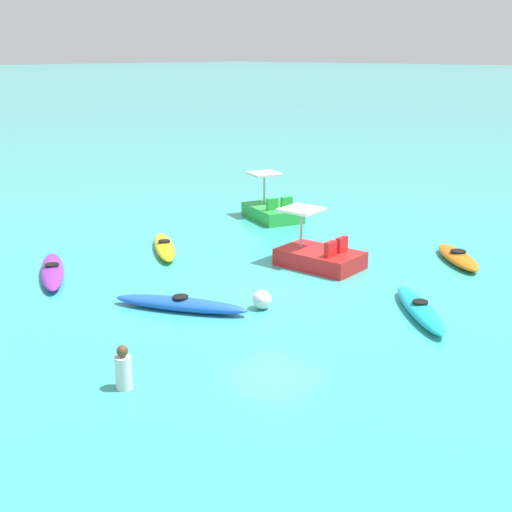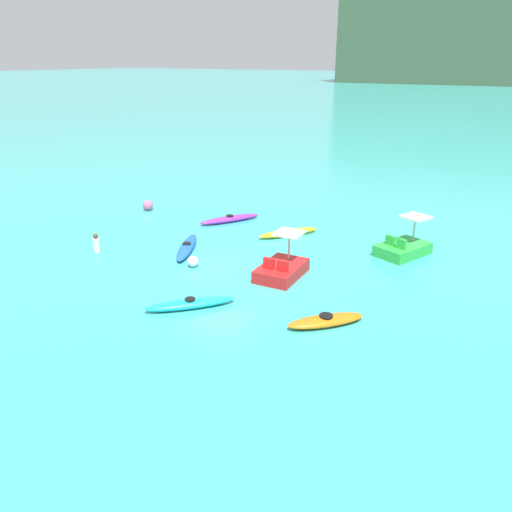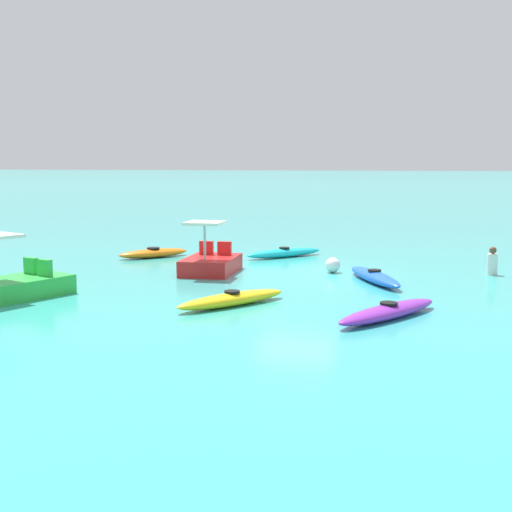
{
  "view_description": "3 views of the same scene",
  "coord_description": "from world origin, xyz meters",
  "px_view_note": "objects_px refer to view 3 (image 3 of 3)",
  "views": [
    {
      "loc": [
        -12.6,
        -11.18,
        6.14
      ],
      "look_at": [
        1.35,
        1.94,
        0.32
      ],
      "focal_mm": 47.37,
      "sensor_mm": 36.0,
      "label": 1
    },
    {
      "loc": [
        11.7,
        -16.24,
        8.33
      ],
      "look_at": [
        1.58,
        0.25,
        0.77
      ],
      "focal_mm": 35.87,
      "sensor_mm": 36.0,
      "label": 2
    },
    {
      "loc": [
        -4.44,
        20.6,
        3.43
      ],
      "look_at": [
        0.81,
        1.75,
        0.76
      ],
      "focal_mm": 47.83,
      "sensor_mm": 36.0,
      "label": 3
    }
  ],
  "objects_px": {
    "kayak_cyan": "(284,253)",
    "kayak_yellow": "(232,299)",
    "kayak_blue": "(374,277)",
    "pedal_boat_red": "(211,262)",
    "kayak_purple": "(389,311)",
    "pedal_boat_green": "(20,284)",
    "kayak_orange": "(153,253)",
    "buoy_white": "(333,265)",
    "person_near_shore": "(492,262)"
  },
  "relations": [
    {
      "from": "pedal_boat_red",
      "to": "buoy_white",
      "type": "bearing_deg",
      "value": -163.54
    },
    {
      "from": "pedal_boat_red",
      "to": "kayak_cyan",
      "type": "bearing_deg",
      "value": -108.46
    },
    {
      "from": "kayak_orange",
      "to": "buoy_white",
      "type": "height_order",
      "value": "buoy_white"
    },
    {
      "from": "person_near_shore",
      "to": "pedal_boat_red",
      "type": "bearing_deg",
      "value": 13.16
    },
    {
      "from": "kayak_orange",
      "to": "pedal_boat_red",
      "type": "distance_m",
      "value": 4.27
    },
    {
      "from": "kayak_yellow",
      "to": "person_near_shore",
      "type": "xyz_separation_m",
      "value": [
        -6.37,
        -6.56,
        0.22
      ]
    },
    {
      "from": "kayak_blue",
      "to": "kayak_cyan",
      "type": "relative_size",
      "value": 1.21
    },
    {
      "from": "kayak_orange",
      "to": "person_near_shore",
      "type": "height_order",
      "value": "person_near_shore"
    },
    {
      "from": "kayak_blue",
      "to": "kayak_cyan",
      "type": "xyz_separation_m",
      "value": [
        3.74,
        -4.48,
        0.0
      ]
    },
    {
      "from": "kayak_blue",
      "to": "kayak_purple",
      "type": "bearing_deg",
      "value": 99.58
    },
    {
      "from": "kayak_cyan",
      "to": "buoy_white",
      "type": "distance_m",
      "value": 3.84
    },
    {
      "from": "kayak_purple",
      "to": "buoy_white",
      "type": "xyz_separation_m",
      "value": [
        2.24,
        -6.05,
        0.08
      ]
    },
    {
      "from": "kayak_purple",
      "to": "kayak_cyan",
      "type": "bearing_deg",
      "value": -63.62
    },
    {
      "from": "kayak_purple",
      "to": "pedal_boat_red",
      "type": "bearing_deg",
      "value": -39.93
    },
    {
      "from": "kayak_purple",
      "to": "pedal_boat_red",
      "type": "relative_size",
      "value": 1.3
    },
    {
      "from": "kayak_blue",
      "to": "person_near_shore",
      "type": "height_order",
      "value": "person_near_shore"
    },
    {
      "from": "kayak_orange",
      "to": "pedal_boat_green",
      "type": "xyz_separation_m",
      "value": [
        0.26,
        7.79,
        0.17
      ]
    },
    {
      "from": "pedal_boat_green",
      "to": "buoy_white",
      "type": "bearing_deg",
      "value": -139.66
    },
    {
      "from": "kayak_yellow",
      "to": "pedal_boat_green",
      "type": "xyz_separation_m",
      "value": [
        5.62,
        0.42,
        0.17
      ]
    },
    {
      "from": "buoy_white",
      "to": "kayak_purple",
      "type": "bearing_deg",
      "value": 110.3
    },
    {
      "from": "pedal_boat_red",
      "to": "person_near_shore",
      "type": "relative_size",
      "value": 2.88
    },
    {
      "from": "pedal_boat_red",
      "to": "pedal_boat_green",
      "type": "relative_size",
      "value": 0.91
    },
    {
      "from": "kayak_cyan",
      "to": "kayak_purple",
      "type": "xyz_separation_m",
      "value": [
        -4.53,
        9.13,
        -0.0
      ]
    },
    {
      "from": "kayak_yellow",
      "to": "buoy_white",
      "type": "xyz_separation_m",
      "value": [
        -1.54,
        -5.66,
        0.08
      ]
    },
    {
      "from": "kayak_yellow",
      "to": "pedal_boat_green",
      "type": "relative_size",
      "value": 1.07
    },
    {
      "from": "kayak_purple",
      "to": "kayak_yellow",
      "type": "bearing_deg",
      "value": -5.81
    },
    {
      "from": "kayak_purple",
      "to": "pedal_boat_green",
      "type": "height_order",
      "value": "pedal_boat_green"
    },
    {
      "from": "kayak_cyan",
      "to": "pedal_boat_green",
      "type": "height_order",
      "value": "pedal_boat_green"
    },
    {
      "from": "kayak_blue",
      "to": "buoy_white",
      "type": "relative_size",
      "value": 6.98
    },
    {
      "from": "pedal_boat_red",
      "to": "buoy_white",
      "type": "relative_size",
      "value": 5.27
    },
    {
      "from": "kayak_purple",
      "to": "kayak_orange",
      "type": "xyz_separation_m",
      "value": [
        9.14,
        -7.75,
        0.0
      ]
    },
    {
      "from": "kayak_cyan",
      "to": "kayak_yellow",
      "type": "relative_size",
      "value": 0.94
    },
    {
      "from": "kayak_cyan",
      "to": "person_near_shore",
      "type": "xyz_separation_m",
      "value": [
        -7.12,
        2.18,
        0.22
      ]
    },
    {
      "from": "pedal_boat_red",
      "to": "pedal_boat_green",
      "type": "height_order",
      "value": "same"
    },
    {
      "from": "kayak_blue",
      "to": "kayak_cyan",
      "type": "distance_m",
      "value": 5.84
    },
    {
      "from": "kayak_blue",
      "to": "person_near_shore",
      "type": "relative_size",
      "value": 3.82
    },
    {
      "from": "kayak_cyan",
      "to": "person_near_shore",
      "type": "relative_size",
      "value": 3.15
    },
    {
      "from": "kayak_orange",
      "to": "kayak_yellow",
      "type": "relative_size",
      "value": 0.84
    },
    {
      "from": "kayak_blue",
      "to": "person_near_shore",
      "type": "xyz_separation_m",
      "value": [
        -3.38,
        -2.3,
        0.22
      ]
    },
    {
      "from": "buoy_white",
      "to": "kayak_orange",
      "type": "bearing_deg",
      "value": -13.89
    },
    {
      "from": "kayak_cyan",
      "to": "kayak_blue",
      "type": "bearing_deg",
      "value": 129.87
    },
    {
      "from": "kayak_blue",
      "to": "pedal_boat_red",
      "type": "height_order",
      "value": "pedal_boat_red"
    },
    {
      "from": "kayak_purple",
      "to": "pedal_boat_green",
      "type": "relative_size",
      "value": 1.19
    },
    {
      "from": "kayak_blue",
      "to": "kayak_purple",
      "type": "height_order",
      "value": "same"
    },
    {
      "from": "person_near_shore",
      "to": "kayak_yellow",
      "type": "bearing_deg",
      "value": 45.87
    },
    {
      "from": "kayak_blue",
      "to": "pedal_boat_red",
      "type": "distance_m",
      "value": 5.15
    },
    {
      "from": "kayak_cyan",
      "to": "pedal_boat_green",
      "type": "distance_m",
      "value": 10.38
    },
    {
      "from": "kayak_cyan",
      "to": "pedal_boat_green",
      "type": "bearing_deg",
      "value": 62.03
    },
    {
      "from": "kayak_orange",
      "to": "pedal_boat_red",
      "type": "bearing_deg",
      "value": 139.0
    },
    {
      "from": "person_near_shore",
      "to": "kayak_blue",
      "type": "bearing_deg",
      "value": 34.22
    }
  ]
}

